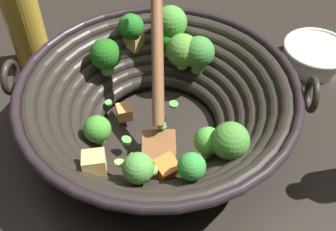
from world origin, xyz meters
name	(u,v)px	position (x,y,z in m)	size (l,w,h in m)	color
ground_plane	(159,133)	(0.00, 0.00, 0.00)	(4.00, 4.00, 0.00)	#28231E
wok	(159,101)	(0.00, 0.00, 0.07)	(0.42, 0.44, 0.22)	black
cooking_oil_bottle	(24,20)	(0.05, 0.30, 0.10)	(0.06, 0.06, 0.24)	gold
prep_bowl	(315,54)	(0.29, -0.18, 0.02)	(0.13, 0.13, 0.04)	silver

